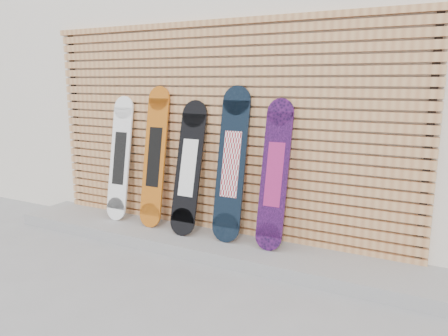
{
  "coord_description": "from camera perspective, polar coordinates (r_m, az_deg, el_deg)",
  "views": [
    {
      "loc": [
        2.04,
        -2.99,
        1.7
      ],
      "look_at": [
        0.06,
        0.75,
        0.85
      ],
      "focal_mm": 35.0,
      "sensor_mm": 36.0,
      "label": 1
    }
  ],
  "objects": [
    {
      "name": "ground",
      "position": [
        4.0,
        -6.03,
        -13.85
      ],
      "size": [
        80.0,
        80.0,
        0.0
      ],
      "primitive_type": "plane",
      "color": "gray",
      "rests_on": "ground"
    },
    {
      "name": "building",
      "position": [
        6.67,
        14.83,
        11.85
      ],
      "size": [
        12.0,
        5.0,
        3.6
      ],
      "primitive_type": "cube",
      "color": "silver",
      "rests_on": "ground"
    },
    {
      "name": "concrete_step",
      "position": [
        4.58,
        -2.82,
        -9.64
      ],
      "size": [
        4.6,
        0.7,
        0.12
      ],
      "primitive_type": "cube",
      "color": "gray",
      "rests_on": "ground"
    },
    {
      "name": "slat_wall",
      "position": [
        4.55,
        -1.09,
        5.15
      ],
      "size": [
        4.26,
        0.08,
        2.29
      ],
      "color": "tan",
      "rests_on": "ground"
    },
    {
      "name": "snowboard_0",
      "position": [
        5.14,
        -13.43,
        1.24
      ],
      "size": [
        0.27,
        0.28,
        1.41
      ],
      "color": "white",
      "rests_on": "concrete_step"
    },
    {
      "name": "snowboard_1",
      "position": [
        4.82,
        -9.05,
        1.42
      ],
      "size": [
        0.27,
        0.3,
        1.52
      ],
      "color": "#B85C13",
      "rests_on": "concrete_step"
    },
    {
      "name": "snowboard_2",
      "position": [
        4.55,
        -4.65,
        0.03
      ],
      "size": [
        0.29,
        0.36,
        1.38
      ],
      "color": "black",
      "rests_on": "concrete_step"
    },
    {
      "name": "snowboard_3",
      "position": [
        4.32,
        0.96,
        0.49
      ],
      "size": [
        0.3,
        0.31,
        1.54
      ],
      "color": "black",
      "rests_on": "concrete_step"
    },
    {
      "name": "snowboard_4",
      "position": [
        4.14,
        6.62,
        -0.85
      ],
      "size": [
        0.26,
        0.31,
        1.42
      ],
      "color": "black",
      "rests_on": "concrete_step"
    }
  ]
}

